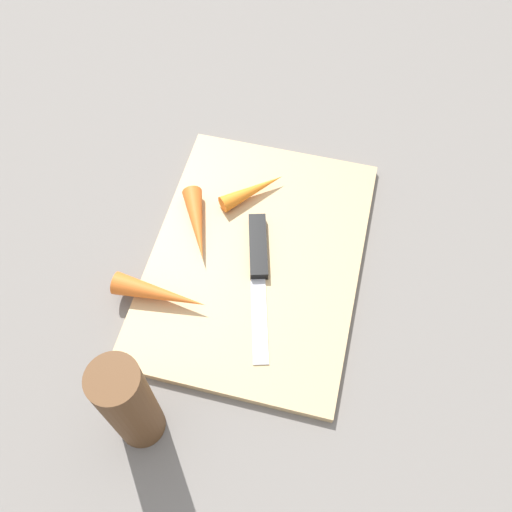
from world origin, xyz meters
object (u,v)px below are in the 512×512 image
(cutting_board, at_px, (256,258))
(knife, at_px, (257,255))
(carrot_medium, at_px, (197,224))
(carrot_shortest, at_px, (253,190))
(pepper_grinder, at_px, (129,404))
(carrot_longest, at_px, (160,294))

(cutting_board, distance_m, knife, 0.01)
(knife, height_order, carrot_medium, carrot_medium)
(carrot_shortest, distance_m, pepper_grinder, 0.33)
(carrot_longest, height_order, pepper_grinder, pepper_grinder)
(carrot_longest, bearing_deg, carrot_medium, 83.98)
(cutting_board, bearing_deg, knife, -129.82)
(cutting_board, bearing_deg, carrot_shortest, 16.38)
(cutting_board, relative_size, carrot_shortest, 3.87)
(cutting_board, height_order, carrot_medium, carrot_medium)
(knife, distance_m, pepper_grinder, 0.25)
(knife, xyz_separation_m, carrot_longest, (-0.08, 0.10, 0.01))
(pepper_grinder, bearing_deg, cutting_board, -17.00)
(carrot_medium, relative_size, carrot_longest, 0.92)
(carrot_medium, relative_size, carrot_shortest, 1.12)
(knife, bearing_deg, carrot_medium, -120.23)
(knife, distance_m, carrot_medium, 0.09)
(cutting_board, xyz_separation_m, pepper_grinder, (-0.23, 0.07, 0.07))
(carrot_longest, relative_size, carrot_shortest, 1.22)
(knife, height_order, pepper_grinder, pepper_grinder)
(cutting_board, distance_m, carrot_medium, 0.09)
(cutting_board, height_order, carrot_shortest, carrot_shortest)
(carrot_longest, xyz_separation_m, pepper_grinder, (-0.15, -0.03, 0.05))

